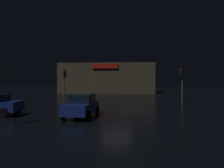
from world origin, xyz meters
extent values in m
plane|color=black|center=(0.00, 0.00, 0.00)|extent=(120.00, 120.00, 0.00)
cube|color=brown|center=(-3.44, 24.94, 2.99)|extent=(18.93, 6.37, 5.97)
cube|color=red|center=(-3.44, 21.61, 5.25)|extent=(4.92, 0.24, 0.84)
cylinder|color=#595B60|center=(-6.63, 6.62, 1.91)|extent=(0.12, 0.12, 3.82)
cube|color=black|center=(-6.52, 6.51, 3.37)|extent=(0.41, 0.41, 0.91)
sphere|color=red|center=(-6.41, 6.40, 3.64)|extent=(0.20, 0.20, 0.20)
sphere|color=black|center=(-6.41, 6.40, 3.37)|extent=(0.20, 0.20, 0.20)
sphere|color=black|center=(-6.41, 6.40, 3.10)|extent=(0.20, 0.20, 0.20)
cylinder|color=#595B60|center=(6.98, 6.01, 1.94)|extent=(0.15, 0.15, 3.87)
cube|color=black|center=(6.86, 5.91, 3.40)|extent=(0.41, 0.41, 0.95)
sphere|color=red|center=(6.74, 5.80, 3.68)|extent=(0.20, 0.20, 0.20)
sphere|color=black|center=(6.74, 5.80, 3.40)|extent=(0.20, 0.20, 0.20)
sphere|color=black|center=(6.74, 5.80, 3.11)|extent=(0.20, 0.20, 0.20)
cube|color=navy|center=(-2.29, -2.91, 0.67)|extent=(1.88, 4.41, 0.70)
cube|color=black|center=(-2.28, -2.72, 1.32)|extent=(1.61, 2.25, 0.60)
cylinder|color=black|center=(-1.53, -4.38, 0.32)|extent=(0.25, 0.66, 0.65)
cylinder|color=black|center=(-3.20, -4.29, 0.32)|extent=(0.25, 0.66, 0.65)
cylinder|color=black|center=(-1.39, -1.52, 0.32)|extent=(0.25, 0.66, 0.65)
cylinder|color=black|center=(-3.05, -1.44, 0.32)|extent=(0.25, 0.66, 0.65)
cylinder|color=black|center=(-7.54, -3.96, 0.35)|extent=(0.71, 0.26, 0.70)
cylinder|color=black|center=(-7.64, -2.17, 0.35)|extent=(0.71, 0.26, 0.70)
camera|label=1|loc=(1.09, -17.51, 2.64)|focal=33.19mm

